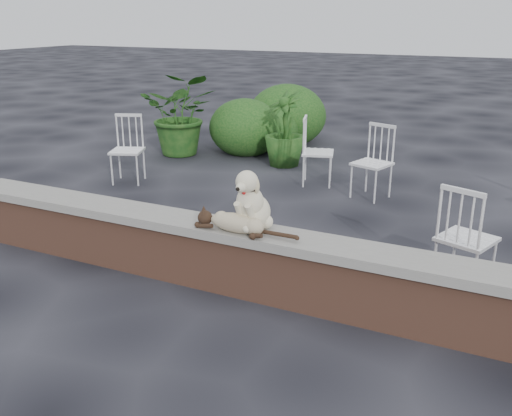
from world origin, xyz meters
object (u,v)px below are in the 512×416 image
at_px(chair_c, 467,237).
at_px(chair_b, 372,162).
at_px(chair_a, 127,150).
at_px(potted_plant_b, 284,129).
at_px(dog, 254,198).
at_px(chair_e, 318,151).
at_px(cat, 237,222).
at_px(potted_plant_a, 182,114).

xyz_separation_m(chair_c, chair_b, (-1.38, 2.13, 0.00)).
distance_m(chair_a, chair_c, 4.84).
bearing_deg(chair_a, potted_plant_b, 26.69).
bearing_deg(dog, potted_plant_b, 113.13).
distance_m(dog, chair_a, 3.77).
distance_m(dog, chair_e, 3.33).
distance_m(chair_b, potted_plant_b, 1.95).
distance_m(cat, chair_a, 3.78).
xyz_separation_m(chair_e, potted_plant_b, (-0.82, 0.75, 0.11)).
distance_m(dog, potted_plant_b, 4.26).
distance_m(dog, potted_plant_a, 5.11).
relative_size(potted_plant_a, potted_plant_b, 1.18).
bearing_deg(chair_a, chair_b, -7.98).
bearing_deg(chair_c, cat, 50.36).
xyz_separation_m(cat, potted_plant_b, (-1.34, 4.16, -0.09)).
xyz_separation_m(chair_c, chair_e, (-2.20, 2.41, 0.00)).
distance_m(chair_a, potted_plant_b, 2.44).
relative_size(chair_a, chair_c, 1.00).
bearing_deg(potted_plant_b, dog, -70.54).
bearing_deg(chair_b, potted_plant_a, -177.70).
bearing_deg(potted_plant_b, chair_c, -46.26).
height_order(chair_c, chair_e, same).
height_order(dog, potted_plant_b, potted_plant_b).
xyz_separation_m(dog, potted_plant_b, (-1.42, 4.01, -0.26)).
relative_size(cat, chair_e, 1.13).
relative_size(cat, chair_b, 1.13).
bearing_deg(dog, chair_b, 89.20).
bearing_deg(potted_plant_b, potted_plant_a, -177.85).
relative_size(dog, chair_a, 0.56).
bearing_deg(potted_plant_a, chair_a, -83.15).
distance_m(chair_a, chair_b, 3.36).
bearing_deg(chair_a, dog, -57.35).
bearing_deg(potted_plant_a, dog, -50.49).
relative_size(dog, chair_c, 0.56).
xyz_separation_m(dog, chair_a, (-3.04, 2.19, -0.37)).
bearing_deg(cat, chair_a, 145.28).
distance_m(cat, potted_plant_b, 4.37).
xyz_separation_m(cat, chair_a, (-2.96, 2.34, -0.20)).
bearing_deg(potted_plant_a, cat, -52.24).
distance_m(cat, chair_e, 3.45).
height_order(dog, chair_a, dog).
bearing_deg(chair_b, potted_plant_b, 165.79).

